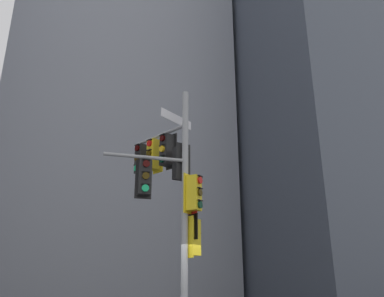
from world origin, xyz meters
TOP-DOWN VIEW (x-y plane):
  - building_tower_right at (14.63, 10.92)m, footprint 12.10×12.10m
  - building_mid_block at (0.21, 21.68)m, footprint 16.09×16.09m
  - signal_pole_assembly at (-0.32, 0.48)m, footprint 2.90×2.73m

SIDE VIEW (x-z plane):
  - signal_pole_assembly at x=-0.32m, z-range 0.79..7.94m
  - building_mid_block at x=0.21m, z-range 0.00..32.49m
  - building_tower_right at x=14.63m, z-range 0.00..44.95m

